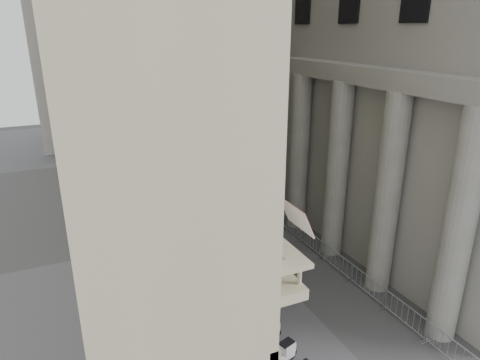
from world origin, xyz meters
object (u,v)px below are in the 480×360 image
object	(u,v)px
pedestrian_b	(210,163)
street_lamp	(153,156)
info_kiosk	(188,244)
security_tent	(173,196)
pedestrian_a	(246,200)

from	to	relation	value
pedestrian_b	street_lamp	bearing A→B (deg)	90.54
street_lamp	info_kiosk	bearing A→B (deg)	-104.23
street_lamp	pedestrian_b	xyz separation A→B (m)	(6.71, 7.21, -3.46)
security_tent	info_kiosk	world-z (taller)	security_tent
street_lamp	pedestrian_b	world-z (taller)	street_lamp
info_kiosk	pedestrian_b	bearing A→B (deg)	77.75
pedestrian_a	security_tent	bearing A→B (deg)	-3.21
security_tent	street_lamp	size ratio (longest dim) A/B	0.51
info_kiosk	pedestrian_a	size ratio (longest dim) A/B	1.23
street_lamp	info_kiosk	world-z (taller)	street_lamp
security_tent	pedestrian_a	size ratio (longest dim) A/B	2.34
street_lamp	pedestrian_a	bearing A→B (deg)	-32.33
street_lamp	pedestrian_a	distance (m)	7.34
info_kiosk	pedestrian_b	world-z (taller)	info_kiosk
security_tent	pedestrian_a	world-z (taller)	security_tent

